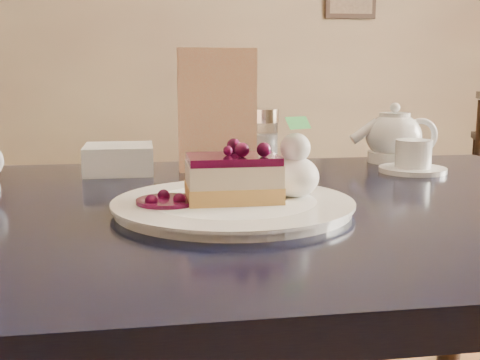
{
  "coord_description": "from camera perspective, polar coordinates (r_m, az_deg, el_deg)",
  "views": [
    {
      "loc": [
        0.17,
        -0.36,
        0.86
      ],
      "look_at": [
        0.25,
        0.27,
        0.74
      ],
      "focal_mm": 45.0,
      "sensor_mm": 36.0,
      "label": 1
    }
  ],
  "objects": [
    {
      "name": "main_table",
      "position": [
        0.79,
        -1.16,
        -7.29
      ],
      "size": [
        1.14,
        0.79,
        0.69
      ],
      "rotation": [
        0.0,
        0.0,
        0.04
      ],
      "color": "black",
      "rests_on": "ground"
    },
    {
      "name": "dessert_plate",
      "position": [
        0.73,
        -0.66,
        -2.45
      ],
      "size": [
        0.28,
        0.28,
        0.01
      ],
      "primitive_type": "cylinder",
      "color": "white",
      "rests_on": "main_table"
    },
    {
      "name": "cheesecake_slice",
      "position": [
        0.72,
        -0.67,
        0.15
      ],
      "size": [
        0.11,
        0.08,
        0.06
      ],
      "rotation": [
        0.0,
        0.0,
        0.04
      ],
      "color": "gold",
      "rests_on": "dessert_plate"
    },
    {
      "name": "whipped_cream",
      "position": [
        0.74,
        5.23,
        0.33
      ],
      "size": [
        0.06,
        0.06,
        0.05
      ],
      "color": "white",
      "rests_on": "dessert_plate"
    },
    {
      "name": "berry_sauce",
      "position": [
        0.71,
        -6.88,
        -2.03
      ],
      "size": [
        0.07,
        0.07,
        0.01
      ],
      "primitive_type": "cylinder",
      "color": "black",
      "rests_on": "dessert_plate"
    },
    {
      "name": "tea_set",
      "position": [
        1.12,
        14.66,
        3.48
      ],
      "size": [
        0.15,
        0.22,
        0.1
      ],
      "color": "white",
      "rests_on": "main_table"
    },
    {
      "name": "menu_card",
      "position": [
        1.01,
        -2.17,
        6.6
      ],
      "size": [
        0.13,
        0.03,
        0.2
      ],
      "primitive_type": "cube",
      "rotation": [
        0.0,
        0.0,
        0.04
      ],
      "color": "beige",
      "rests_on": "main_table"
    },
    {
      "name": "sugar_shaker",
      "position": [
        1.06,
        2.19,
        4.07
      ],
      "size": [
        0.06,
        0.06,
        0.1
      ],
      "color": "white",
      "rests_on": "main_table"
    },
    {
      "name": "napkin_stack",
      "position": [
        1.02,
        -11.41,
        1.98
      ],
      "size": [
        0.12,
        0.12,
        0.05
      ],
      "primitive_type": "cube",
      "rotation": [
        0.0,
        0.0,
        0.04
      ],
      "color": "white",
      "rests_on": "main_table"
    }
  ]
}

